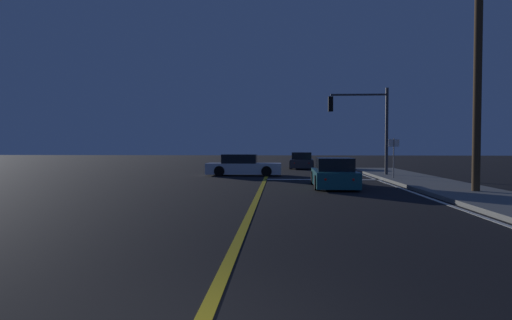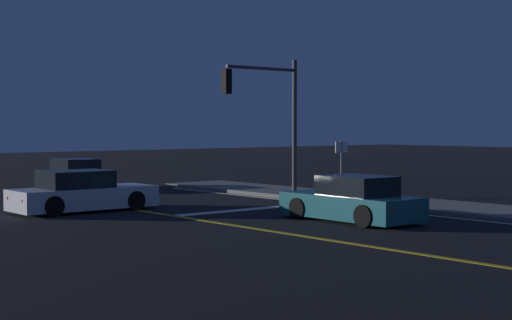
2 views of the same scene
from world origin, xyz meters
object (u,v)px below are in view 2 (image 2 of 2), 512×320
(car_far_approaching_teal, at_px, (352,201))
(street_sign_corner, at_px, (341,161))
(traffic_signal_near_right, at_px, (269,106))
(car_mid_block_charcoal, at_px, (74,176))
(car_side_waiting_white, at_px, (82,194))

(car_far_approaching_teal, xyz_separation_m, street_sign_corner, (3.66, 3.93, 0.96))
(traffic_signal_near_right, height_order, street_sign_corner, traffic_signal_near_right)
(car_mid_block_charcoal, height_order, traffic_signal_near_right, traffic_signal_near_right)
(car_side_waiting_white, height_order, car_far_approaching_teal, same)
(traffic_signal_near_right, xyz_separation_m, street_sign_corner, (1.01, -2.80, -2.02))
(car_far_approaching_teal, distance_m, car_mid_block_charcoal, 16.16)
(car_far_approaching_teal, height_order, car_mid_block_charcoal, same)
(traffic_signal_near_right, bearing_deg, street_sign_corner, 109.82)
(car_far_approaching_teal, bearing_deg, traffic_signal_near_right, 69.62)
(traffic_signal_near_right, distance_m, street_sign_corner, 3.60)
(car_side_waiting_white, bearing_deg, street_sign_corner, 67.20)
(car_mid_block_charcoal, bearing_deg, traffic_signal_near_right, -68.22)
(car_side_waiting_white, xyz_separation_m, car_far_approaching_teal, (4.77, -7.53, -0.00))
(car_far_approaching_teal, height_order, street_sign_corner, street_sign_corner)
(car_side_waiting_white, relative_size, street_sign_corner, 2.08)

